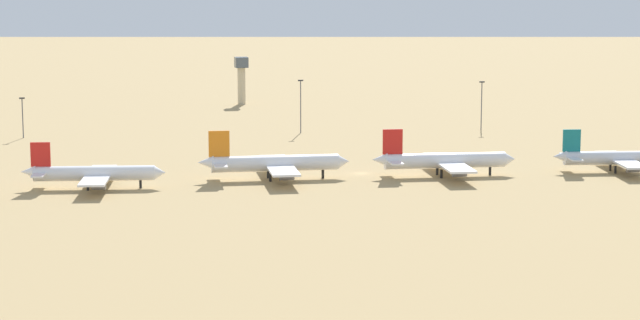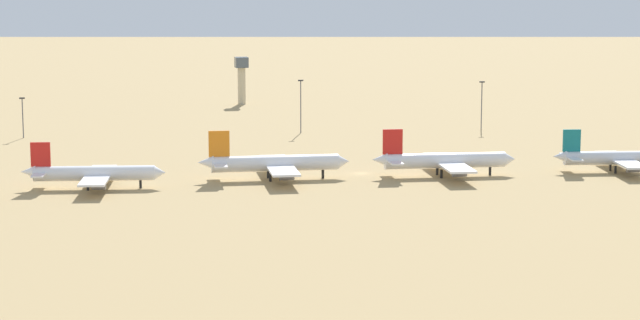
{
  "view_description": "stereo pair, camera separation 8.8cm",
  "coord_description": "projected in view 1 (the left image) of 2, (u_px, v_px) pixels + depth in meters",
  "views": [
    {
      "loc": [
        -80.16,
        -304.53,
        53.49
      ],
      "look_at": [
        -13.93,
        -11.98,
        6.0
      ],
      "focal_mm": 66.47,
      "sensor_mm": 36.0,
      "label": 1
    },
    {
      "loc": [
        -80.07,
        -304.55,
        53.49
      ],
      "look_at": [
        -13.93,
        -11.98,
        6.0
      ],
      "focal_mm": 66.47,
      "sensor_mm": 36.0,
      "label": 2
    }
  ],
  "objects": [
    {
      "name": "parked_jet_orange_2",
      "position": [
        274.0,
        163.0,
        308.86
      ],
      "size": [
        40.0,
        33.69,
        13.21
      ],
      "rotation": [
        0.0,
        0.0,
        -0.07
      ],
      "color": "white",
      "rests_on": "ground"
    },
    {
      "name": "parked_jet_red_3",
      "position": [
        444.0,
        161.0,
        313.89
      ],
      "size": [
        39.08,
        32.99,
        12.9
      ],
      "rotation": [
        0.0,
        0.0,
        -0.09
      ],
      "color": "white",
      "rests_on": "ground"
    },
    {
      "name": "parked_jet_red_1",
      "position": [
        93.0,
        173.0,
        295.79
      ],
      "size": [
        36.01,
        30.64,
        11.91
      ],
      "rotation": [
        0.0,
        0.0,
        -0.16
      ],
      "color": "white",
      "rests_on": "ground"
    },
    {
      "name": "ground",
      "position": [
        360.0,
        173.0,
        319.21
      ],
      "size": [
        4000.0,
        4000.0,
        0.0
      ],
      "primitive_type": "plane",
      "color": "tan"
    },
    {
      "name": "parked_jet_teal_4",
      "position": [
        617.0,
        158.0,
        320.77
      ],
      "size": [
        35.71,
        30.39,
        11.81
      ],
      "rotation": [
        0.0,
        0.0,
        -0.16
      ],
      "color": "silver",
      "rests_on": "ground"
    },
    {
      "name": "control_tower",
      "position": [
        241.0,
        76.0,
        485.36
      ],
      "size": [
        5.2,
        5.2,
        19.43
      ],
      "color": "#C6B793",
      "rests_on": "ground"
    },
    {
      "name": "light_pole_west",
      "position": [
        482.0,
        102.0,
        406.24
      ],
      "size": [
        1.8,
        0.5,
        16.84
      ],
      "color": "#59595E",
      "rests_on": "ground"
    },
    {
      "name": "light_pole_mid",
      "position": [
        23.0,
        114.0,
        386.52
      ],
      "size": [
        1.8,
        0.5,
        13.36
      ],
      "color": "#59595E",
      "rests_on": "ground"
    },
    {
      "name": "light_pole_east",
      "position": [
        301.0,
        103.0,
        398.2
      ],
      "size": [
        1.8,
        0.5,
        18.06
      ],
      "color": "#59595E",
      "rests_on": "ground"
    }
  ]
}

